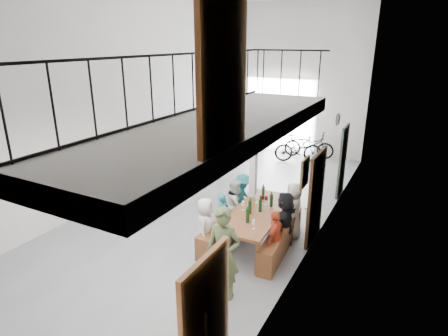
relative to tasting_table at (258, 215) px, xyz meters
The scene contains 24 objects.
floor 2.17m from the tasting_table, 146.68° to the left, with size 12.00×12.00×0.00m, color slate.
room_walls 3.51m from the tasting_table, 146.68° to the left, with size 12.00×12.00×12.00m.
gateway_portal 7.41m from the tasting_table, 106.65° to the left, with size 2.80×0.08×2.80m, color white.
right_wall_decor 1.61m from the tasting_table, 36.89° to the right, with size 0.07×8.28×5.07m.
balcony 3.03m from the tasting_table, 82.45° to the right, with size 1.52×5.62×4.00m.
tasting_table is the anchor object (origin of this frame).
bench_inner 0.81m from the tasting_table, behind, with size 0.36×2.23×0.51m, color brown.
bench_wall 0.69m from the tasting_table, ahead, with size 0.29×2.27×0.52m, color brown.
tableware 0.24m from the tasting_table, 108.79° to the left, with size 0.60×1.50×0.35m.
side_bench 4.40m from the tasting_table, 164.66° to the left, with size 0.35×1.61×0.45m, color brown.
oak_barrel 6.48m from the tasting_table, 126.68° to the left, with size 0.67×0.67×0.98m.
serving_counter 7.62m from the tasting_table, 117.07° to the left, with size 1.60×0.44×0.84m, color #321D10.
counter_bottles 7.63m from the tasting_table, 117.00° to the left, with size 1.36×0.11×0.28m.
guest_left_a 1.13m from the tasting_table, 135.05° to the right, with size 0.59×0.39×1.22m, color silver.
guest_left_b 0.79m from the tasting_table, behind, with size 0.39×0.25×1.06m, color #25727C.
guest_left_c 0.86m from the tasting_table, 148.11° to the left, with size 0.59×0.46×1.21m, color silver.
guest_left_d 1.16m from the tasting_table, 131.17° to the left, with size 0.77×0.45×1.20m, color #25727C.
guest_right_a 0.74m from the tasting_table, 38.57° to the right, with size 0.65×0.27×1.10m, color #BC3C20.
guest_right_b 0.57m from the tasting_table, 17.40° to the left, with size 1.16×0.37×1.26m, color black.
guest_right_c 0.90m from the tasting_table, 52.33° to the left, with size 0.62×0.40×1.27m, color silver.
host_standing 1.83m from the tasting_table, 85.11° to the right, with size 0.60×0.39×1.63m, color #404A2A.
potted_plant 1.91m from the tasting_table, 66.47° to the left, with size 0.42×0.36×0.46m, color #1E521F.
bicycle_near 6.77m from the tasting_table, 96.73° to the left, with size 0.63×1.81×0.95m, color black.
bicycle_far 6.11m from the tasting_table, 99.28° to the left, with size 0.47×1.67×1.00m, color black.
Camera 1 is at (4.40, -7.70, 4.17)m, focal length 30.00 mm.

